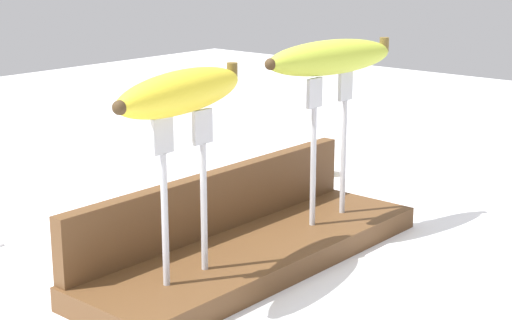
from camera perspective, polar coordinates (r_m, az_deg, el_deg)
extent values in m
plane|color=silver|center=(0.97, 0.00, -7.25)|extent=(3.00, 3.00, 0.00)
cube|color=brown|center=(0.97, 0.00, -6.51)|extent=(0.47, 0.15, 0.03)
cube|color=brown|center=(0.99, -2.78, -2.89)|extent=(0.46, 0.02, 0.07)
cylinder|color=#B2B2B7|center=(0.83, -6.37, -4.22)|extent=(0.01, 0.01, 0.14)
cube|color=#B2B2B7|center=(0.80, -6.55, 1.68)|extent=(0.03, 0.01, 0.04)
cylinder|color=#B2B2B7|center=(0.87, -3.66, -3.33)|extent=(0.01, 0.01, 0.14)
cube|color=#B2B2B7|center=(0.84, -3.75, 2.33)|extent=(0.03, 0.01, 0.04)
cylinder|color=#B2B2B7|center=(1.00, 4.01, -0.51)|extent=(0.01, 0.01, 0.15)
cube|color=#B2B2B7|center=(0.98, 4.10, 4.69)|extent=(0.03, 0.01, 0.04)
cylinder|color=#B2B2B7|center=(1.05, 6.12, 0.19)|extent=(0.01, 0.01, 0.15)
cube|color=#B2B2B7|center=(1.04, 6.25, 5.14)|extent=(0.03, 0.01, 0.04)
ellipsoid|color=yellow|center=(0.82, -5.18, 4.76)|extent=(0.20, 0.08, 0.04)
cylinder|color=brown|center=(0.89, -1.67, 6.23)|extent=(0.01, 0.01, 0.02)
sphere|color=#3F2D19|center=(0.74, -9.49, 3.62)|extent=(0.01, 0.01, 0.01)
ellipsoid|color=#B2C138|center=(1.00, 5.26, 7.14)|extent=(0.20, 0.08, 0.04)
cylinder|color=brown|center=(1.07, 8.93, 7.97)|extent=(0.01, 0.01, 0.02)
sphere|color=#3F2D19|center=(0.94, 1.02, 6.69)|extent=(0.01, 0.01, 0.01)
cylinder|color=gold|center=(1.35, 4.37, -0.25)|extent=(0.05, 0.06, 0.04)
cylinder|color=beige|center=(1.35, 3.40, -0.18)|extent=(0.03, 0.02, 0.03)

